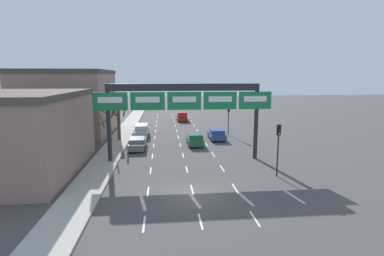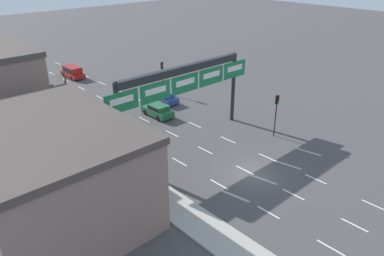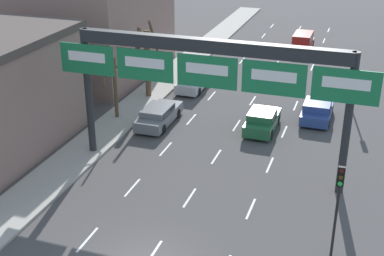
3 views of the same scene
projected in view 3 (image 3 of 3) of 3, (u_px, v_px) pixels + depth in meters
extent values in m
cube|color=white|center=(87.00, 240.00, 24.78)|extent=(0.12, 2.00, 0.01)
cube|color=white|center=(132.00, 188.00, 29.11)|extent=(0.12, 2.00, 0.01)
cube|color=white|center=(166.00, 149.00, 33.43)|extent=(0.12, 2.00, 0.01)
cube|color=white|center=(191.00, 119.00, 37.76)|extent=(0.12, 2.00, 0.01)
cube|color=white|center=(212.00, 96.00, 42.08)|extent=(0.12, 2.00, 0.01)
cube|color=white|center=(228.00, 77.00, 46.41)|extent=(0.12, 2.00, 0.01)
cube|color=white|center=(242.00, 61.00, 50.73)|extent=(0.12, 2.00, 0.01)
cube|color=white|center=(254.00, 47.00, 55.06)|extent=(0.12, 2.00, 0.01)
cube|color=white|center=(263.00, 36.00, 59.38)|extent=(0.12, 2.00, 0.01)
cube|color=white|center=(272.00, 26.00, 63.71)|extent=(0.12, 2.00, 0.01)
cube|color=white|center=(153.00, 254.00, 23.82)|extent=(0.12, 2.00, 0.01)
cube|color=white|center=(190.00, 198.00, 28.14)|extent=(0.12, 2.00, 0.01)
cube|color=white|center=(216.00, 157.00, 32.47)|extent=(0.12, 2.00, 0.01)
cube|color=white|center=(237.00, 125.00, 36.79)|extent=(0.12, 2.00, 0.01)
cube|color=white|center=(253.00, 101.00, 41.12)|extent=(0.12, 2.00, 0.01)
cube|color=white|center=(266.00, 81.00, 45.44)|extent=(0.12, 2.00, 0.01)
cube|color=white|center=(276.00, 64.00, 49.77)|extent=(0.12, 2.00, 0.01)
cube|color=white|center=(286.00, 50.00, 54.09)|extent=(0.12, 2.00, 0.01)
cube|color=white|center=(293.00, 38.00, 58.41)|extent=(0.12, 2.00, 0.01)
cube|color=white|center=(300.00, 28.00, 62.74)|extent=(0.12, 2.00, 0.01)
cube|color=white|center=(251.00, 209.00, 27.18)|extent=(0.12, 2.00, 0.01)
cube|color=white|center=(270.00, 165.00, 31.50)|extent=(0.12, 2.00, 0.01)
cube|color=white|center=(284.00, 132.00, 35.83)|extent=(0.12, 2.00, 0.01)
cube|color=white|center=(296.00, 106.00, 40.15)|extent=(0.12, 2.00, 0.01)
cube|color=white|center=(305.00, 85.00, 44.47)|extent=(0.12, 2.00, 0.01)
cube|color=white|center=(312.00, 67.00, 48.80)|extent=(0.12, 2.00, 0.01)
cube|color=white|center=(319.00, 53.00, 53.12)|extent=(0.12, 2.00, 0.01)
cube|color=white|center=(324.00, 41.00, 57.45)|extent=(0.12, 2.00, 0.01)
cube|color=white|center=(329.00, 30.00, 61.77)|extent=(0.12, 2.00, 0.01)
cylinder|color=#232628|center=(88.00, 93.00, 31.50)|extent=(0.42, 0.42, 7.74)
cylinder|color=#232628|center=(347.00, 126.00, 27.17)|extent=(0.42, 0.42, 7.74)
cube|color=#232628|center=(209.00, 46.00, 27.90)|extent=(14.80, 0.60, 0.70)
cube|color=#197542|center=(87.00, 59.00, 30.22)|extent=(3.30, 0.08, 1.74)
cube|color=white|center=(86.00, 57.00, 30.12)|extent=(2.31, 0.02, 0.56)
cube|color=#197542|center=(145.00, 65.00, 29.18)|extent=(3.30, 0.08, 1.74)
cube|color=white|center=(144.00, 63.00, 29.08)|extent=(2.31, 0.02, 0.56)
cube|color=#197542|center=(207.00, 72.00, 28.14)|extent=(3.30, 0.08, 1.74)
cube|color=white|center=(207.00, 69.00, 28.04)|extent=(2.31, 0.02, 0.56)
cube|color=#197542|center=(274.00, 79.00, 27.10)|extent=(3.30, 0.08, 1.74)
cube|color=white|center=(274.00, 76.00, 27.00)|extent=(2.31, 0.02, 0.56)
cube|color=#197542|center=(346.00, 86.00, 26.06)|extent=(3.30, 0.08, 1.74)
cube|color=white|center=(346.00, 84.00, 25.96)|extent=(2.31, 0.02, 0.56)
cube|color=gray|center=(87.00, 22.00, 46.01)|extent=(11.11, 13.36, 8.85)
cube|color=slate|center=(159.00, 116.00, 36.83)|extent=(1.84, 4.76, 0.72)
cube|color=slate|center=(157.00, 110.00, 36.35)|extent=(1.69, 2.47, 0.43)
cube|color=black|center=(157.00, 110.00, 36.35)|extent=(1.73, 2.28, 0.31)
cylinder|color=black|center=(156.00, 111.00, 38.40)|extent=(0.22, 0.66, 0.66)
cylinder|color=black|center=(178.00, 113.00, 37.92)|extent=(0.22, 0.66, 0.66)
cylinder|color=black|center=(140.00, 126.00, 35.93)|extent=(0.22, 0.66, 0.66)
cylinder|color=black|center=(163.00, 129.00, 35.45)|extent=(0.22, 0.66, 0.66)
cube|color=#235B38|center=(262.00, 122.00, 35.88)|extent=(1.81, 4.14, 0.75)
cube|color=#235B38|center=(262.00, 115.00, 35.40)|extent=(1.67, 2.15, 0.52)
cube|color=black|center=(262.00, 115.00, 35.40)|extent=(1.70, 1.98, 0.37)
cylinder|color=black|center=(254.00, 117.00, 37.29)|extent=(0.22, 0.66, 0.66)
cylinder|color=black|center=(278.00, 120.00, 36.81)|extent=(0.22, 0.66, 0.66)
cylinder|color=black|center=(246.00, 131.00, 35.14)|extent=(0.22, 0.66, 0.66)
cylinder|color=black|center=(271.00, 134.00, 34.66)|extent=(0.22, 0.66, 0.66)
cube|color=maroon|center=(302.00, 45.00, 53.97)|extent=(1.88, 4.64, 0.58)
cube|color=maroon|center=(303.00, 38.00, 53.62)|extent=(1.73, 3.25, 0.93)
cube|color=black|center=(303.00, 38.00, 53.62)|extent=(1.76, 2.99, 0.67)
cylinder|color=black|center=(296.00, 43.00, 55.49)|extent=(0.22, 0.66, 0.66)
cylinder|color=black|center=(312.00, 44.00, 54.99)|extent=(0.22, 0.66, 0.66)
cylinder|color=black|center=(292.00, 50.00, 53.08)|extent=(0.22, 0.66, 0.66)
cylinder|color=black|center=(309.00, 51.00, 52.58)|extent=(0.22, 0.66, 0.66)
cube|color=#B7B7BC|center=(195.00, 82.00, 43.44)|extent=(1.79, 4.84, 0.73)
cube|color=#B7B7BC|center=(194.00, 73.00, 43.09)|extent=(1.65, 3.39, 0.75)
cube|color=black|center=(194.00, 73.00, 43.09)|extent=(1.68, 3.12, 0.54)
cylinder|color=black|center=(191.00, 78.00, 45.03)|extent=(0.22, 0.66, 0.66)
cylinder|color=black|center=(209.00, 80.00, 44.55)|extent=(0.22, 0.66, 0.66)
cylinder|color=black|center=(179.00, 89.00, 42.51)|extent=(0.22, 0.66, 0.66)
cylinder|color=black|center=(198.00, 91.00, 42.04)|extent=(0.22, 0.66, 0.66)
cube|color=navy|center=(317.00, 112.00, 37.55)|extent=(1.94, 4.14, 0.68)
cube|color=navy|center=(317.00, 106.00, 37.09)|extent=(1.79, 2.15, 0.54)
cube|color=black|center=(317.00, 106.00, 37.09)|extent=(1.83, 1.98, 0.39)
cylinder|color=black|center=(306.00, 107.00, 38.97)|extent=(0.22, 0.66, 0.66)
cylinder|color=black|center=(331.00, 110.00, 38.45)|extent=(0.22, 0.66, 0.66)
cylinder|color=black|center=(302.00, 120.00, 36.82)|extent=(0.22, 0.66, 0.66)
cylinder|color=black|center=(328.00, 123.00, 36.30)|extent=(0.22, 0.66, 0.66)
cylinder|color=black|center=(335.00, 222.00, 22.98)|extent=(0.12, 0.12, 3.58)
cube|color=black|center=(341.00, 176.00, 22.07)|extent=(0.30, 0.24, 0.90)
sphere|color=#3D0E0C|center=(342.00, 171.00, 21.83)|extent=(0.20, 0.20, 0.20)
sphere|color=#412F0C|center=(341.00, 177.00, 21.95)|extent=(0.20, 0.20, 0.20)
sphere|color=green|center=(340.00, 184.00, 22.08)|extent=(0.20, 0.20, 0.20)
cylinder|color=black|center=(354.00, 87.00, 38.91)|extent=(0.12, 0.12, 3.38)
cube|color=black|center=(358.00, 59.00, 38.04)|extent=(0.30, 0.24, 0.90)
sphere|color=#3D0E0C|center=(358.00, 55.00, 37.80)|extent=(0.20, 0.20, 0.20)
sphere|color=gold|center=(358.00, 60.00, 37.92)|extent=(0.20, 0.20, 0.20)
sphere|color=#0E3515|center=(357.00, 64.00, 38.05)|extent=(0.20, 0.20, 0.20)
cylinder|color=brown|center=(115.00, 88.00, 36.93)|extent=(0.26, 0.26, 4.33)
cylinder|color=brown|center=(104.00, 75.00, 36.43)|extent=(0.79, 1.42, 1.28)
cylinder|color=brown|center=(122.00, 56.00, 35.94)|extent=(0.42, 1.31, 1.29)
cylinder|color=brown|center=(115.00, 68.00, 37.18)|extent=(1.60, 0.71, 1.37)
cylinder|color=brown|center=(107.00, 62.00, 35.52)|extent=(1.51, 0.42, 1.16)
cylinder|color=brown|center=(148.00, 64.00, 40.69)|extent=(0.42, 0.42, 5.16)
cylinder|color=brown|center=(141.00, 54.00, 40.02)|extent=(1.11, 0.78, 1.04)
cylinder|color=brown|center=(153.00, 33.00, 39.51)|extent=(0.30, 1.21, 2.07)
cylinder|color=brown|center=(139.00, 42.00, 39.93)|extent=(0.75, 1.24, 2.02)
cylinder|color=brown|center=(157.00, 50.00, 40.24)|extent=(0.67, 1.62, 1.37)
cylinder|color=brown|center=(137.00, 43.00, 40.20)|extent=(0.34, 1.65, 1.89)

